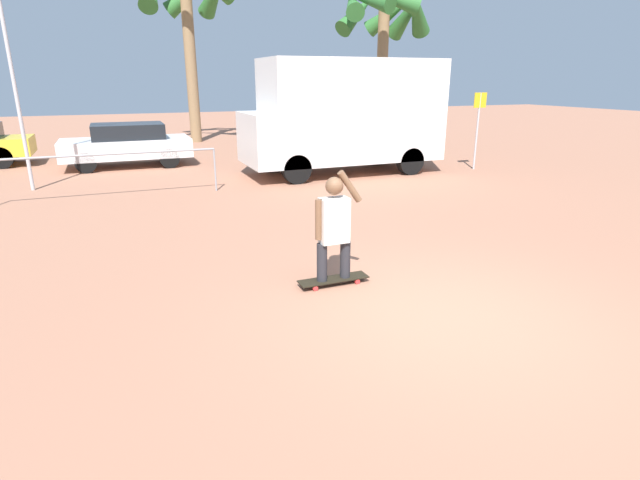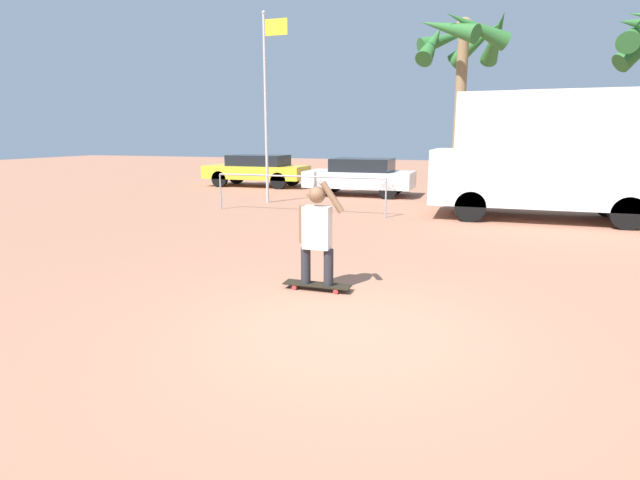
# 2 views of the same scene
# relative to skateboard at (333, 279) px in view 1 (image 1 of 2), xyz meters

# --- Properties ---
(ground_plane) EXTENTS (80.00, 80.00, 0.00)m
(ground_plane) POSITION_rel_skateboard_xyz_m (0.84, -1.40, -0.07)
(ground_plane) COLOR #A36B51
(skateboard) EXTENTS (0.98, 0.25, 0.09)m
(skateboard) POSITION_rel_skateboard_xyz_m (0.00, 0.00, 0.00)
(skateboard) COLOR black
(skateboard) RESTS_ON ground_plane
(person_skateboarder) EXTENTS (0.66, 0.24, 1.49)m
(person_skateboarder) POSITION_rel_skateboard_xyz_m (-0.00, 0.00, 0.80)
(person_skateboarder) COLOR #28282D
(person_skateboarder) RESTS_ON skateboard
(camper_van) EXTENTS (5.73, 2.26, 3.24)m
(camper_van) POSITION_rel_skateboard_xyz_m (3.82, 7.74, 1.67)
(camper_van) COLOR black
(camper_van) RESTS_ON ground_plane
(parked_car_white) EXTENTS (3.91, 1.81, 1.35)m
(parked_car_white) POSITION_rel_skateboard_xyz_m (-2.16, 11.42, 0.65)
(parked_car_white) COLOR black
(parked_car_white) RESTS_ON ground_plane
(palm_tree_near_van) EXTENTS (4.00, 3.99, 6.32)m
(palm_tree_near_van) POSITION_rel_skateboard_xyz_m (7.65, 12.68, 5.04)
(palm_tree_near_van) COLOR #8E704C
(palm_tree_near_van) RESTS_ON ground_plane
(flagpole) EXTENTS (0.84, 0.12, 5.93)m
(flagpole) POSITION_rel_skateboard_xyz_m (-4.54, 8.52, 3.25)
(flagpole) COLOR #B7B7BC
(flagpole) RESTS_ON ground_plane
(street_sign) EXTENTS (0.44, 0.06, 2.31)m
(street_sign) POSITION_rel_skateboard_xyz_m (7.80, 6.76, 1.41)
(street_sign) COLOR #B7B7BC
(street_sign) RESTS_ON ground_plane
(plaza_railing_segment) EXTENTS (5.04, 0.05, 1.08)m
(plaza_railing_segment) POSITION_rel_skateboard_xyz_m (-2.79, 6.66, 0.85)
(plaza_railing_segment) COLOR #99999E
(plaza_railing_segment) RESTS_ON ground_plane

